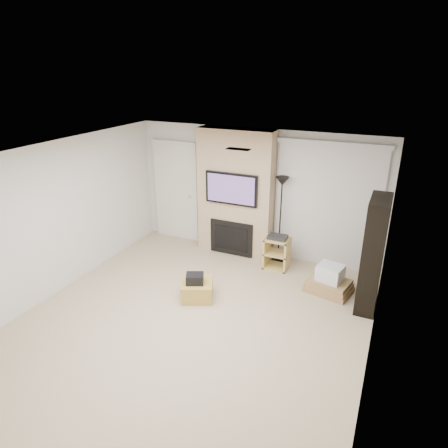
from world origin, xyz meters
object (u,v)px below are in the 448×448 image
at_px(floor_lamp, 282,196).
at_px(av_stand, 277,251).
at_px(bookshelf, 373,254).
at_px(box_stack, 329,282).
at_px(ottoman, 197,290).

bearing_deg(floor_lamp, av_stand, -79.51).
relative_size(floor_lamp, bookshelf, 0.94).
relative_size(av_stand, box_stack, 0.79).
xyz_separation_m(ottoman, floor_lamp, (0.82, 1.86, 1.18)).
bearing_deg(bookshelf, floor_lamp, 152.06).
relative_size(ottoman, av_stand, 0.76).
relative_size(av_stand, bookshelf, 0.37).
distance_m(ottoman, floor_lamp, 2.35).
bearing_deg(ottoman, bookshelf, 19.93).
height_order(floor_lamp, av_stand, floor_lamp).
bearing_deg(ottoman, av_stand, 60.54).
xyz_separation_m(av_stand, bookshelf, (1.69, -0.62, 0.55)).
xyz_separation_m(av_stand, box_stack, (1.07, -0.46, -0.16)).
bearing_deg(ottoman, floor_lamp, 66.22).
distance_m(ottoman, av_stand, 1.79).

